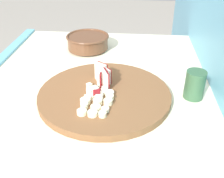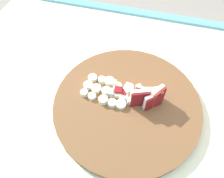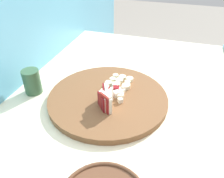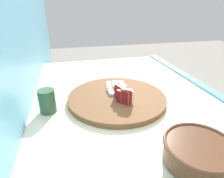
# 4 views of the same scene
# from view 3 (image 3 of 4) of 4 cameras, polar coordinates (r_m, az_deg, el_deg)

# --- Properties ---
(tiled_countertop) EXTENTS (1.20, 0.81, 0.88)m
(tiled_countertop) POSITION_cam_3_polar(r_m,az_deg,el_deg) (1.12, 2.57, -20.98)
(tiled_countertop) COLOR beige
(tiled_countertop) RESTS_ON ground
(tile_backsplash) EXTENTS (2.40, 0.04, 1.46)m
(tile_backsplash) POSITION_cam_3_polar(r_m,az_deg,el_deg) (1.04, -20.19, -4.64)
(tile_backsplash) COLOR #5BA3C1
(tile_backsplash) RESTS_ON ground
(cutting_board) EXTENTS (0.41, 0.41, 0.02)m
(cutting_board) POSITION_cam_3_polar(r_m,az_deg,el_deg) (0.79, -1.05, -2.33)
(cutting_board) COLOR brown
(cutting_board) RESTS_ON tiled_countertop
(apple_wedge_fan) EXTENTS (0.09, 0.06, 0.06)m
(apple_wedge_fan) POSITION_cam_3_polar(r_m,az_deg,el_deg) (0.73, -1.40, -2.62)
(apple_wedge_fan) COLOR maroon
(apple_wedge_fan) RESTS_ON cutting_board
(apple_dice_pile) EXTENTS (0.10, 0.07, 0.02)m
(apple_dice_pile) POSITION_cam_3_polar(r_m,az_deg,el_deg) (0.79, 1.20, -0.58)
(apple_dice_pile) COLOR white
(apple_dice_pile) RESTS_ON cutting_board
(banana_slice_rows) EXTENTS (0.14, 0.10, 0.02)m
(banana_slice_rows) POSITION_cam_3_polar(r_m,az_deg,el_deg) (0.83, 1.37, 0.95)
(banana_slice_rows) COLOR #F4EAC6
(banana_slice_rows) RESTS_ON cutting_board
(small_jar) EXTENTS (0.06, 0.06, 0.09)m
(small_jar) POSITION_cam_3_polar(r_m,az_deg,el_deg) (0.87, -19.31, 1.76)
(small_jar) COLOR #335638
(small_jar) RESTS_ON tiled_countertop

